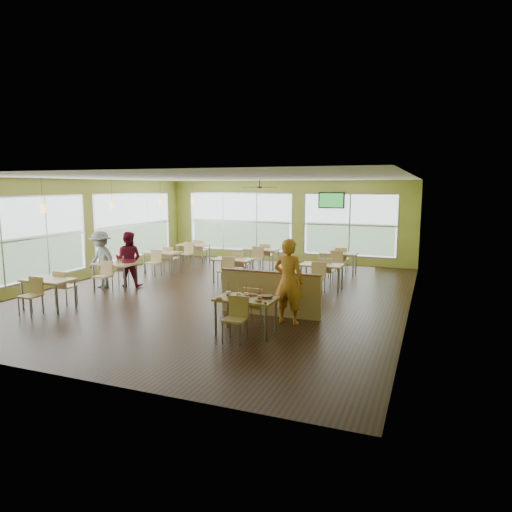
{
  "coord_description": "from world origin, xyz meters",
  "views": [
    {
      "loc": [
        5.44,
        -11.25,
        2.97
      ],
      "look_at": [
        1.26,
        -0.55,
        1.21
      ],
      "focal_mm": 32.0,
      "sensor_mm": 36.0,
      "label": 1
    }
  ],
  "objects_px": {
    "half_wall_divider": "(270,293)",
    "main_table": "(246,304)",
    "food_basket": "(267,297)",
    "man_plaid": "(288,281)"
  },
  "relations": [
    {
      "from": "food_basket",
      "to": "half_wall_divider",
      "type": "bearing_deg",
      "value": 106.86
    },
    {
      "from": "man_plaid",
      "to": "food_basket",
      "type": "height_order",
      "value": "man_plaid"
    },
    {
      "from": "man_plaid",
      "to": "food_basket",
      "type": "relative_size",
      "value": 7.29
    },
    {
      "from": "man_plaid",
      "to": "main_table",
      "type": "bearing_deg",
      "value": 65.58
    },
    {
      "from": "main_table",
      "to": "man_plaid",
      "type": "bearing_deg",
      "value": 60.06
    },
    {
      "from": "man_plaid",
      "to": "food_basket",
      "type": "distance_m",
      "value": 0.91
    },
    {
      "from": "food_basket",
      "to": "man_plaid",
      "type": "bearing_deg",
      "value": 78.48
    },
    {
      "from": "half_wall_divider",
      "to": "main_table",
      "type": "bearing_deg",
      "value": -90.0
    },
    {
      "from": "main_table",
      "to": "food_basket",
      "type": "xyz_separation_m",
      "value": [
        0.4,
        0.13,
        0.15
      ]
    },
    {
      "from": "main_table",
      "to": "half_wall_divider",
      "type": "distance_m",
      "value": 1.45
    }
  ]
}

